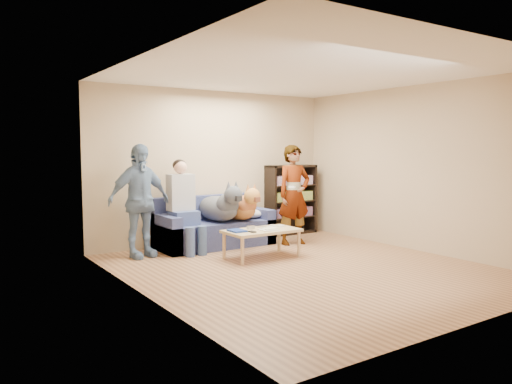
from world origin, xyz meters
TOP-DOWN VIEW (x-y plane):
  - ground at (0.00, 0.00)m, footprint 5.00×5.00m
  - ceiling at (0.00, 0.00)m, footprint 5.00×5.00m
  - wall_back at (0.00, 2.50)m, footprint 4.50×0.00m
  - wall_front at (0.00, -2.50)m, footprint 4.50×0.00m
  - wall_left at (-2.25, 0.00)m, footprint 0.00×5.00m
  - wall_right at (2.25, 0.00)m, footprint 0.00×5.00m
  - blanket at (0.45, 1.98)m, footprint 0.41×0.35m
  - person_standing_right at (0.95, 1.47)m, footprint 0.64×0.45m
  - person_standing_left at (-1.58, 1.94)m, footprint 1.04×0.57m
  - held_controller at (0.75, 1.27)m, footprint 0.07×0.12m
  - notebook_blue at (-0.50, 0.95)m, footprint 0.20×0.26m
  - papers at (-0.05, 0.80)m, footprint 0.26×0.20m
  - magazine at (-0.02, 0.82)m, footprint 0.22×0.17m
  - camera_silver at (-0.22, 1.02)m, footprint 0.11×0.06m
  - controller_a at (0.18, 1.00)m, footprint 0.04×0.13m
  - controller_b at (0.26, 0.92)m, footprint 0.09×0.06m
  - headphone_cup_a at (0.10, 0.88)m, footprint 0.07×0.07m
  - headphone_cup_b at (0.10, 0.96)m, footprint 0.07×0.07m
  - pen_orange at (-0.12, 0.74)m, footprint 0.13×0.06m
  - pen_black at (0.02, 1.08)m, footprint 0.13×0.08m
  - wallet at (-0.35, 0.78)m, footprint 0.07×0.12m
  - sofa at (-0.25, 2.10)m, footprint 1.90×0.85m
  - person_seated at (-0.85, 1.97)m, footprint 0.40×0.73m
  - dog_gray at (-0.21, 1.92)m, footprint 0.48×1.28m
  - dog_tan at (0.13, 1.87)m, footprint 0.44×1.18m
  - coffee_table at (-0.10, 0.90)m, footprint 1.10×0.60m
  - bookshelf at (1.55, 2.33)m, footprint 1.00×0.34m

SIDE VIEW (x-z plane):
  - ground at x=0.00m, z-range 0.00..0.00m
  - sofa at x=-0.25m, z-range -0.13..0.69m
  - coffee_table at x=-0.10m, z-range 0.16..0.58m
  - pen_orange at x=-0.12m, z-range 0.42..0.43m
  - pen_black at x=0.02m, z-range 0.42..0.43m
  - papers at x=-0.05m, z-range 0.42..0.43m
  - wallet at x=-0.35m, z-range 0.42..0.43m
  - headphone_cup_a at x=0.10m, z-range 0.42..0.44m
  - headphone_cup_b at x=0.10m, z-range 0.42..0.44m
  - notebook_blue at x=-0.50m, z-range 0.42..0.45m
  - controller_a at x=0.18m, z-range 0.42..0.45m
  - controller_b at x=0.26m, z-range 0.42..0.45m
  - magazine at x=-0.02m, z-range 0.43..0.45m
  - camera_silver at x=-0.22m, z-range 0.42..0.47m
  - blanket at x=0.45m, z-range 0.43..0.57m
  - dog_tan at x=0.13m, z-range 0.33..0.97m
  - dog_gray at x=-0.21m, z-range 0.33..1.02m
  - bookshelf at x=1.55m, z-range 0.03..1.33m
  - person_seated at x=-0.85m, z-range 0.04..1.51m
  - person_standing_right at x=0.95m, z-range 0.00..1.67m
  - person_standing_left at x=-1.58m, z-range 0.00..1.68m
  - held_controller at x=0.75m, z-range 0.98..1.01m
  - wall_back at x=0.00m, z-range -0.95..3.55m
  - wall_front at x=0.00m, z-range -0.95..3.55m
  - wall_left at x=-2.25m, z-range -1.20..3.80m
  - wall_right at x=2.25m, z-range -1.20..3.80m
  - ceiling at x=0.00m, z-range 2.60..2.60m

